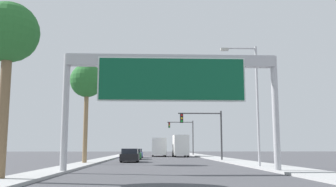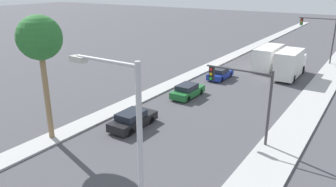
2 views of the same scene
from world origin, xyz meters
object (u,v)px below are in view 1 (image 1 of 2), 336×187
(car_far_center, at_px, (137,153))
(traffic_light_near_intersection, at_px, (207,126))
(car_mid_right, at_px, (134,154))
(palm_tree_foreground, at_px, (8,36))
(car_far_right, at_px, (130,156))
(street_lamp_right, at_px, (253,95))
(traffic_light_mid_block, at_px, (185,132))
(truck_box_primary, at_px, (180,146))
(palm_tree_background, at_px, (87,82))
(truck_box_secondary, at_px, (159,147))
(sign_gantry, at_px, (172,78))

(car_far_center, bearing_deg, traffic_light_near_intersection, -59.29)
(car_mid_right, bearing_deg, palm_tree_foreground, -97.91)
(car_far_center, distance_m, palm_tree_foreground, 40.68)
(car_mid_right, height_order, car_far_right, car_far_right)
(street_lamp_right, bearing_deg, palm_tree_foreground, -143.09)
(car_far_center, relative_size, traffic_light_near_intersection, 0.75)
(car_far_right, bearing_deg, car_mid_right, 90.00)
(car_far_center, bearing_deg, traffic_light_mid_block, 60.91)
(truck_box_primary, xyz_separation_m, street_lamp_right, (3.01, -34.39, 3.70))
(traffic_light_mid_block, bearing_deg, palm_tree_foreground, -103.27)
(traffic_light_near_intersection, height_order, palm_tree_foreground, palm_tree_foreground)
(car_mid_right, relative_size, traffic_light_mid_block, 0.65)
(car_mid_right, bearing_deg, traffic_light_near_intersection, -36.49)
(palm_tree_background, bearing_deg, traffic_light_mid_block, 71.64)
(traffic_light_mid_block, relative_size, palm_tree_foreground, 0.81)
(truck_box_secondary, relative_size, palm_tree_background, 0.95)
(car_far_center, relative_size, street_lamp_right, 0.46)
(truck_box_primary, distance_m, traffic_light_mid_block, 10.85)
(traffic_light_near_intersection, xyz_separation_m, traffic_light_mid_block, (0.12, 30.00, 0.64))
(sign_gantry, relative_size, car_mid_right, 3.06)
(palm_tree_foreground, xyz_separation_m, palm_tree_background, (0.57, 17.81, 0.98))
(street_lamp_right, bearing_deg, car_mid_right, 115.42)
(traffic_light_mid_block, distance_m, palm_tree_foreground, 57.15)
(car_far_right, height_order, truck_box_primary, truck_box_primary)
(palm_tree_background, bearing_deg, traffic_light_near_intersection, 32.05)
(truck_box_primary, relative_size, traffic_light_near_intersection, 1.34)
(palm_tree_foreground, height_order, palm_tree_background, palm_tree_background)
(traffic_light_near_intersection, bearing_deg, car_far_center, 120.71)
(truck_box_secondary, bearing_deg, car_far_center, -112.02)
(car_far_center, bearing_deg, car_far_right, -90.00)
(traffic_light_near_intersection, distance_m, street_lamp_right, 14.89)
(truck_box_secondary, height_order, palm_tree_background, palm_tree_background)
(car_mid_right, distance_m, traffic_light_near_intersection, 11.13)
(sign_gantry, xyz_separation_m, car_mid_right, (-3.50, 26.46, -5.12))
(truck_box_primary, xyz_separation_m, traffic_light_near_intersection, (1.55, -19.65, 2.15))
(car_mid_right, bearing_deg, car_far_right, -90.00)
(sign_gantry, height_order, street_lamp_right, street_lamp_right)
(street_lamp_right, bearing_deg, car_far_right, 129.78)
(car_mid_right, xyz_separation_m, car_far_center, (-0.00, 8.08, -0.01))
(car_far_right, xyz_separation_m, street_lamp_right, (10.01, -12.02, 4.82))
(palm_tree_foreground, bearing_deg, traffic_light_near_intersection, 63.09)
(car_far_right, relative_size, traffic_light_near_intersection, 0.79)
(truck_box_primary, distance_m, palm_tree_background, 30.07)
(car_mid_right, xyz_separation_m, palm_tree_foreground, (-4.43, -31.91, 5.99))
(truck_box_secondary, xyz_separation_m, palm_tree_foreground, (-7.93, -48.64, 5.05))
(traffic_light_mid_block, xyz_separation_m, palm_tree_background, (-12.54, -37.77, 3.06))
(sign_gantry, bearing_deg, car_far_right, 101.36)
(truck_box_secondary, distance_m, palm_tree_foreground, 49.55)
(truck_box_primary, bearing_deg, truck_box_secondary, 135.77)
(car_far_center, height_order, truck_box_secondary, truck_box_secondary)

